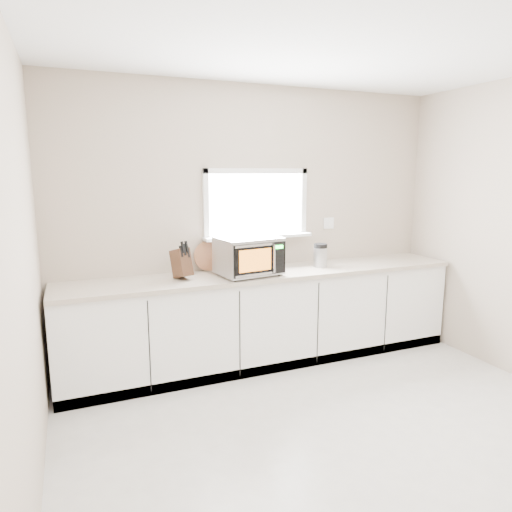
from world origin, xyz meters
TOP-DOWN VIEW (x-y plane):
  - ground at (0.00, 0.00)m, footprint 4.00×4.00m
  - back_wall at (0.00, 2.00)m, footprint 4.00×0.17m
  - cabinets at (0.00, 1.70)m, footprint 3.92×0.60m
  - countertop at (0.00, 1.69)m, footprint 3.92×0.64m
  - microwave at (-0.23, 1.61)m, footprint 0.60×0.50m
  - knife_block at (-0.84, 1.70)m, footprint 0.18×0.26m
  - cutting_board at (-0.52, 1.94)m, footprint 0.29×0.07m
  - coffee_grinder at (0.58, 1.69)m, footprint 0.16×0.16m

SIDE VIEW (x-z plane):
  - ground at x=0.00m, z-range 0.00..0.00m
  - cabinets at x=0.00m, z-range 0.00..0.88m
  - countertop at x=0.00m, z-range 0.88..0.92m
  - coffee_grinder at x=0.58m, z-range 0.92..1.16m
  - cutting_board at x=-0.52m, z-range 0.92..1.21m
  - knife_block at x=-0.84m, z-range 0.89..1.24m
  - microwave at x=-0.23m, z-range 0.93..1.28m
  - back_wall at x=0.00m, z-range 0.01..2.71m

